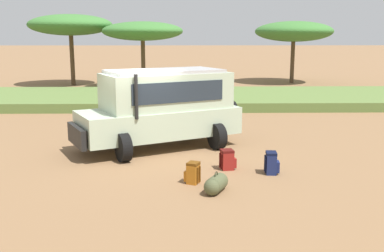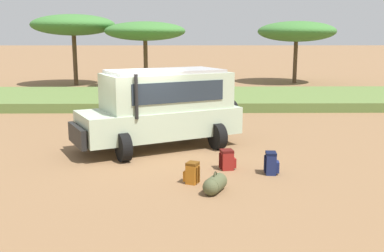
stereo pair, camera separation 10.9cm
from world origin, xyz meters
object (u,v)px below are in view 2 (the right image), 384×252
at_px(backpack_near_rear_wheel, 271,163).
at_px(acacia_tree_centre_back, 297,32).
at_px(acacia_tree_left_mid, 145,31).
at_px(duffel_bag_low_black_case, 215,184).
at_px(backpack_beside_front_wheel, 227,160).
at_px(backpack_cluster_center, 192,173).
at_px(acacia_tree_far_left, 73,25).
at_px(safari_vehicle, 163,107).

relative_size(backpack_near_rear_wheel, acacia_tree_centre_back, 0.10).
bearing_deg(acacia_tree_left_mid, duffel_bag_low_black_case, -80.82).
bearing_deg(backpack_beside_front_wheel, backpack_cluster_center, -129.39).
relative_size(acacia_tree_far_left, acacia_tree_centre_back, 0.98).
bearing_deg(acacia_tree_centre_back, acacia_tree_far_left, -175.57).
bearing_deg(backpack_cluster_center, safari_vehicle, 103.79).
bearing_deg(duffel_bag_low_black_case, backpack_beside_front_wheel, 76.43).
bearing_deg(backpack_cluster_center, duffel_bag_low_black_case, -50.92).
xyz_separation_m(safari_vehicle, acacia_tree_left_mid, (-2.02, 16.83, 2.46)).
bearing_deg(safari_vehicle, backpack_near_rear_wheel, -44.35).
height_order(backpack_cluster_center, acacia_tree_centre_back, acacia_tree_centre_back).
distance_m(backpack_beside_front_wheel, acacia_tree_far_left, 23.10).
bearing_deg(backpack_near_rear_wheel, backpack_beside_front_wheel, 158.58).
height_order(backpack_near_rear_wheel, acacia_tree_centre_back, acacia_tree_centre_back).
height_order(safari_vehicle, acacia_tree_centre_back, acacia_tree_centre_back).
relative_size(safari_vehicle, backpack_cluster_center, 10.33).
bearing_deg(backpack_cluster_center, acacia_tree_left_mid, 98.06).
distance_m(backpack_cluster_center, acacia_tree_left_mid, 20.87).
distance_m(acacia_tree_left_mid, acacia_tree_centre_back, 11.23).
height_order(duffel_bag_low_black_case, acacia_tree_far_left, acacia_tree_far_left).
relative_size(safari_vehicle, acacia_tree_centre_back, 0.90).
distance_m(backpack_beside_front_wheel, backpack_cluster_center, 1.48).
xyz_separation_m(backpack_cluster_center, acacia_tree_left_mid, (-2.88, 20.37, 3.51)).
distance_m(safari_vehicle, backpack_beside_front_wheel, 3.18).
height_order(acacia_tree_far_left, acacia_tree_left_mid, acacia_tree_far_left).
bearing_deg(backpack_beside_front_wheel, acacia_tree_left_mid, 101.23).
bearing_deg(acacia_tree_left_mid, acacia_tree_far_left, 162.09).
xyz_separation_m(duffel_bag_low_black_case, acacia_tree_left_mid, (-3.39, 21.00, 3.57)).
bearing_deg(backpack_near_rear_wheel, acacia_tree_far_left, 115.28).
relative_size(safari_vehicle, acacia_tree_far_left, 0.92).
relative_size(safari_vehicle, backpack_near_rear_wheel, 9.40).
xyz_separation_m(safari_vehicle, acacia_tree_far_left, (-7.19, 18.51, 2.91)).
relative_size(duffel_bag_low_black_case, acacia_tree_left_mid, 0.15).
relative_size(backpack_cluster_center, acacia_tree_left_mid, 0.10).
distance_m(duffel_bag_low_black_case, acacia_tree_left_mid, 21.57).
xyz_separation_m(backpack_cluster_center, backpack_near_rear_wheel, (2.02, 0.71, 0.03)).
relative_size(backpack_near_rear_wheel, acacia_tree_left_mid, 0.11).
relative_size(backpack_cluster_center, backpack_near_rear_wheel, 0.91).
height_order(safari_vehicle, backpack_beside_front_wheel, safari_vehicle).
relative_size(backpack_beside_front_wheel, acacia_tree_left_mid, 0.10).
relative_size(acacia_tree_left_mid, acacia_tree_centre_back, 0.91).
bearing_deg(acacia_tree_centre_back, backpack_near_rear_wheel, -104.74).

